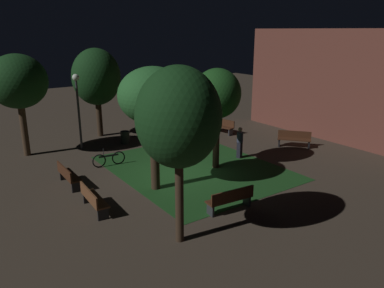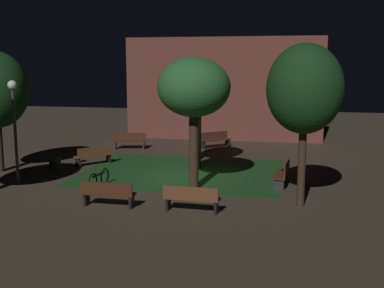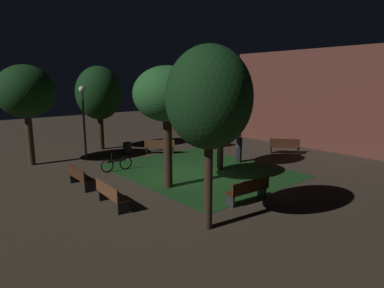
{
  "view_description": "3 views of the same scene",
  "coord_description": "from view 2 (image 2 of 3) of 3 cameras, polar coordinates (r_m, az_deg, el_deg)",
  "views": [
    {
      "loc": [
        13.57,
        -8.7,
        6.28
      ],
      "look_at": [
        0.19,
        0.69,
        1.33
      ],
      "focal_mm": 35.36,
      "sensor_mm": 36.0,
      "label": 1
    },
    {
      "loc": [
        4.36,
        -18.81,
        4.69
      ],
      "look_at": [
        0.46,
        0.28,
        1.41
      ],
      "focal_mm": 44.25,
      "sensor_mm": 36.0,
      "label": 2
    },
    {
      "loc": [
        11.62,
        -9.39,
        4.4
      ],
      "look_at": [
        -0.64,
        0.96,
        1.28
      ],
      "focal_mm": 30.7,
      "sensor_mm": 36.0,
      "label": 3
    }
  ],
  "objects": [
    {
      "name": "trash_bin",
      "position": [
        21.92,
        -16.18,
        -2.23
      ],
      "size": [
        0.51,
        0.51,
        0.71
      ],
      "primitive_type": "cylinder",
      "color": "black",
      "rests_on": "ground"
    },
    {
      "name": "tree_lawn_side",
      "position": [
        21.15,
        0.71,
        6.29
      ],
      "size": [
        2.18,
        2.18,
        4.67
      ],
      "color": "#38281C",
      "rests_on": "ground"
    },
    {
      "name": "bench_lawn_edge",
      "position": [
        15.99,
        -10.12,
        -5.85
      ],
      "size": [
        1.8,
        0.49,
        0.88
      ],
      "color": "#422314",
      "rests_on": "ground"
    },
    {
      "name": "grass_lawn",
      "position": [
        20.89,
        -1.2,
        -3.4
      ],
      "size": [
        8.59,
        6.91,
        0.01
      ],
      "primitive_type": "cube",
      "color": "#194219",
      "rests_on": "ground"
    },
    {
      "name": "bicycle",
      "position": [
        18.62,
        -11.15,
        -4.12
      ],
      "size": [
        0.21,
        1.61,
        0.93
      ],
      "color": "black",
      "rests_on": "ground"
    },
    {
      "name": "bench_back_row",
      "position": [
        18.82,
        10.92,
        -3.54
      ],
      "size": [
        0.64,
        1.84,
        0.88
      ],
      "color": "#422314",
      "rests_on": "ground"
    },
    {
      "name": "tree_back_left",
      "position": [
        15.79,
        13.43,
        6.4
      ],
      "size": [
        2.48,
        2.48,
        5.38
      ],
      "color": "#38281C",
      "rests_on": "ground"
    },
    {
      "name": "ground_plane",
      "position": [
        19.87,
        -1.45,
        -4.09
      ],
      "size": [
        60.0,
        60.0,
        0.0
      ],
      "primitive_type": "plane",
      "color": "#3D3328"
    },
    {
      "name": "bench_near_trees",
      "position": [
        27.02,
        2.79,
        0.59
      ],
      "size": [
        1.69,
        1.53,
        0.88
      ],
      "color": "#422314",
      "rests_on": "ground"
    },
    {
      "name": "tree_near_wall",
      "position": [
        17.52,
        0.22,
        6.69
      ],
      "size": [
        2.71,
        2.71,
        4.98
      ],
      "color": "#38281C",
      "rests_on": "ground"
    },
    {
      "name": "building_wall_backdrop",
      "position": [
        29.65,
        3.74,
        6.62
      ],
      "size": [
        12.28,
        0.8,
        6.35
      ],
      "primitive_type": "cube",
      "color": "brown",
      "rests_on": "ground"
    },
    {
      "name": "bench_corner",
      "position": [
        15.2,
        -0.08,
        -6.52
      ],
      "size": [
        1.82,
        0.56,
        0.88
      ],
      "color": "brown",
      "rests_on": "ground"
    },
    {
      "name": "bench_front_left",
      "position": [
        22.74,
        -11.71,
        -1.3
      ],
      "size": [
        1.51,
        1.7,
        0.88
      ],
      "color": "brown",
      "rests_on": "ground"
    },
    {
      "name": "pedestrian",
      "position": [
        23.34,
        0.59,
        0.1
      ],
      "size": [
        0.32,
        0.33,
        1.61
      ],
      "color": "black",
      "rests_on": "ground"
    },
    {
      "name": "lamp_post_path_center",
      "position": [
        19.61,
        -20.66,
        3.48
      ],
      "size": [
        0.36,
        0.36,
        4.09
      ],
      "color": "#333338",
      "rests_on": "ground"
    },
    {
      "name": "bench_by_lamp",
      "position": [
        26.74,
        -7.52,
        0.43
      ],
      "size": [
        1.86,
        0.82,
        0.88
      ],
      "color": "#422314",
      "rests_on": "ground"
    }
  ]
}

